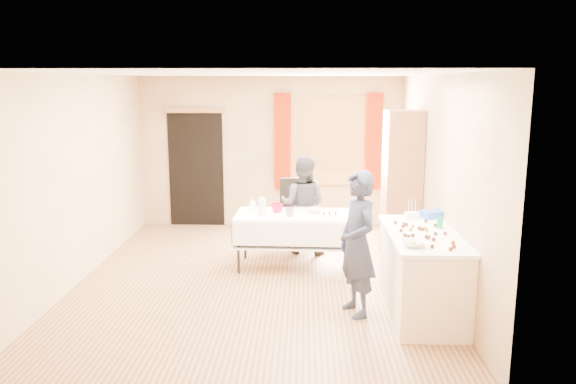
{
  "coord_description": "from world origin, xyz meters",
  "views": [
    {
      "loc": [
        0.6,
        -6.92,
        2.51
      ],
      "look_at": [
        0.39,
        0.0,
        1.14
      ],
      "focal_mm": 35.0,
      "sensor_mm": 36.0,
      "label": 1
    }
  ],
  "objects_px": {
    "chair": "(296,226)",
    "girl": "(358,244)",
    "cabinet": "(402,185)",
    "woman": "(303,205)",
    "counter": "(422,273)",
    "party_table": "(294,235)"
  },
  "relations": [
    {
      "from": "cabinet",
      "to": "girl",
      "type": "relative_size",
      "value": 1.33
    },
    {
      "from": "party_table",
      "to": "woman",
      "type": "distance_m",
      "value": 0.74
    },
    {
      "from": "counter",
      "to": "party_table",
      "type": "xyz_separation_m",
      "value": [
        -1.43,
        1.51,
        -0.01
      ]
    },
    {
      "from": "chair",
      "to": "girl",
      "type": "height_order",
      "value": "girl"
    },
    {
      "from": "counter",
      "to": "cabinet",
      "type": "bearing_deg",
      "value": 87.23
    },
    {
      "from": "chair",
      "to": "woman",
      "type": "relative_size",
      "value": 0.72
    },
    {
      "from": "counter",
      "to": "party_table",
      "type": "bearing_deg",
      "value": 133.41
    },
    {
      "from": "counter",
      "to": "woman",
      "type": "relative_size",
      "value": 1.13
    },
    {
      "from": "cabinet",
      "to": "chair",
      "type": "bearing_deg",
      "value": 162.18
    },
    {
      "from": "woman",
      "to": "party_table",
      "type": "bearing_deg",
      "value": 92.68
    },
    {
      "from": "chair",
      "to": "woman",
      "type": "distance_m",
      "value": 0.56
    },
    {
      "from": "cabinet",
      "to": "woman",
      "type": "distance_m",
      "value": 1.46
    },
    {
      "from": "party_table",
      "to": "girl",
      "type": "xyz_separation_m",
      "value": [
        0.72,
        -1.57,
        0.35
      ]
    },
    {
      "from": "party_table",
      "to": "woman",
      "type": "height_order",
      "value": "woman"
    },
    {
      "from": "cabinet",
      "to": "counter",
      "type": "height_order",
      "value": "cabinet"
    },
    {
      "from": "party_table",
      "to": "cabinet",
      "type": "bearing_deg",
      "value": 21.46
    },
    {
      "from": "chair",
      "to": "counter",
      "type": "bearing_deg",
      "value": -75.32
    },
    {
      "from": "chair",
      "to": "party_table",
      "type": "bearing_deg",
      "value": -105.08
    },
    {
      "from": "chair",
      "to": "girl",
      "type": "distance_m",
      "value": 2.74
    },
    {
      "from": "cabinet",
      "to": "chair",
      "type": "height_order",
      "value": "cabinet"
    },
    {
      "from": "chair",
      "to": "cabinet",
      "type": "bearing_deg",
      "value": -32.25
    },
    {
      "from": "party_table",
      "to": "chair",
      "type": "xyz_separation_m",
      "value": [
        0.01,
        1.04,
        -0.14
      ]
    }
  ]
}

